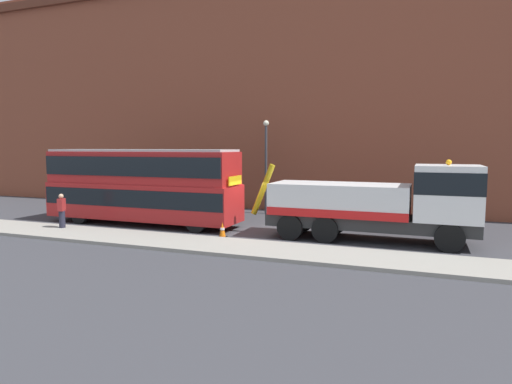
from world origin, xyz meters
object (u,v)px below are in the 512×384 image
object	(u,v)px
double_decker_bus	(141,183)
traffic_cone_near_bus	(222,230)
street_lamp	(266,158)
pedestrian_onlooker	(62,211)
recovery_tow_truck	(380,202)

from	to	relation	value
double_decker_bus	traffic_cone_near_bus	bearing A→B (deg)	-15.88
double_decker_bus	street_lamp	distance (m)	7.94
street_lamp	traffic_cone_near_bus	bearing A→B (deg)	-85.86
double_decker_bus	pedestrian_onlooker	xyz separation A→B (m)	(-2.67, -2.97, -1.25)
recovery_tow_truck	traffic_cone_near_bus	size ratio (longest dim) A/B	14.10
traffic_cone_near_bus	street_lamp	world-z (taller)	street_lamp
street_lamp	recovery_tow_truck	bearing A→B (deg)	-39.04
double_decker_bus	street_lamp	size ratio (longest dim) A/B	1.90
recovery_tow_truck	street_lamp	world-z (taller)	street_lamp
street_lamp	double_decker_bus	bearing A→B (deg)	-129.59
recovery_tow_truck	pedestrian_onlooker	size ratio (longest dim) A/B	5.94
pedestrian_onlooker	traffic_cone_near_bus	distance (m)	8.36
recovery_tow_truck	street_lamp	xyz separation A→B (m)	(-7.45, 6.04, 1.71)
traffic_cone_near_bus	recovery_tow_truck	bearing A→B (deg)	13.20
recovery_tow_truck	double_decker_bus	xyz separation A→B (m)	(-12.45, 0.00, 0.47)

